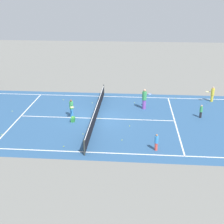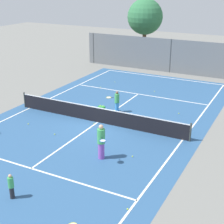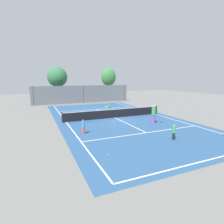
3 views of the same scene
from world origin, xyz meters
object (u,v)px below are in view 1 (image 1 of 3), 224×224
object	(u,v)px
ball_crate	(73,119)
tennis_ball_0	(122,140)
player_0	(71,108)
tennis_ball_3	(130,126)
tennis_ball_9	(92,103)
player_2	(144,99)
player_3	(201,111)
tennis_ball_2	(12,111)
tennis_ball_4	(100,119)
tennis_ball_8	(64,146)
player_1	(156,142)
tennis_ball_10	(175,98)
tennis_ball_11	(63,100)
tennis_ball_6	(135,103)
player_4	(212,94)
tennis_ball_12	(83,134)
tennis_ball_7	(2,134)

from	to	relation	value
ball_crate	tennis_ball_0	size ratio (longest dim) A/B	6.86
player_0	tennis_ball_3	world-z (taller)	player_0
tennis_ball_9	player_2	bearing A→B (deg)	-102.22
player_3	tennis_ball_2	size ratio (longest dim) A/B	17.05
tennis_ball_2	tennis_ball_4	distance (m)	7.93
tennis_ball_2	tennis_ball_8	distance (m)	8.33
tennis_ball_2	player_1	bearing A→B (deg)	-115.48
tennis_ball_3	tennis_ball_2	bearing A→B (deg)	77.80
tennis_ball_10	tennis_ball_2	bearing A→B (deg)	107.01
player_1	ball_crate	size ratio (longest dim) A/B	2.60
tennis_ball_4	tennis_ball_11	distance (m)	5.86
player_0	tennis_ball_11	size ratio (longest dim) A/B	22.70
tennis_ball_6	ball_crate	bearing A→B (deg)	132.71
ball_crate	tennis_ball_3	size ratio (longest dim) A/B	6.86
player_1	tennis_ball_4	size ratio (longest dim) A/B	17.87
player_3	player_1	bearing A→B (deg)	145.03
player_3	tennis_ball_8	world-z (taller)	player_3
tennis_ball_2	player_0	bearing A→B (deg)	-96.91
tennis_ball_2	tennis_ball_10	size ratio (longest dim) A/B	1.00
player_0	tennis_ball_6	distance (m)	6.37
player_3	tennis_ball_0	world-z (taller)	player_3
tennis_ball_0	tennis_ball_10	distance (m)	10.28
player_2	tennis_ball_4	size ratio (longest dim) A/B	27.95
tennis_ball_9	ball_crate	bearing A→B (deg)	167.24
tennis_ball_4	tennis_ball_10	bearing A→B (deg)	-50.98
player_4	tennis_ball_0	distance (m)	11.81
tennis_ball_2	tennis_ball_11	bearing A→B (deg)	-49.81
tennis_ball_12	tennis_ball_7	bearing A→B (deg)	95.01
tennis_ball_0	tennis_ball_6	size ratio (longest dim) A/B	1.00
player_4	tennis_ball_12	bearing A→B (deg)	125.42
player_1	tennis_ball_12	xyz separation A→B (m)	(1.89, 5.21, -0.57)
tennis_ball_2	tennis_ball_8	size ratio (longest dim) A/B	1.00
player_0	player_4	size ratio (longest dim) A/B	1.02
player_0	tennis_ball_11	bearing A→B (deg)	23.18
player_3	player_4	xyz separation A→B (m)	(4.01, -1.81, 0.18)
tennis_ball_8	player_3	bearing A→B (deg)	-60.48
ball_crate	tennis_ball_7	world-z (taller)	ball_crate
player_3	tennis_ball_7	size ratio (longest dim) A/B	17.05
tennis_ball_9	tennis_ball_8	bearing A→B (deg)	174.92
player_0	tennis_ball_10	bearing A→B (deg)	-60.85
player_0	player_2	size ratio (longest dim) A/B	0.81
tennis_ball_10	player_1	bearing A→B (deg)	166.28
tennis_ball_4	tennis_ball_6	xyz separation A→B (m)	(3.91, -2.80, 0.00)
player_3	tennis_ball_12	distance (m)	9.99
player_0	player_1	distance (m)	8.45
player_4	tennis_ball_9	xyz separation A→B (m)	(-1.35, 11.25, -0.73)
player_4	tennis_ball_12	size ratio (longest dim) A/B	22.23
ball_crate	tennis_ball_11	world-z (taller)	ball_crate
player_0	tennis_ball_7	size ratio (longest dim) A/B	22.70
player_3	tennis_ball_3	world-z (taller)	player_3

